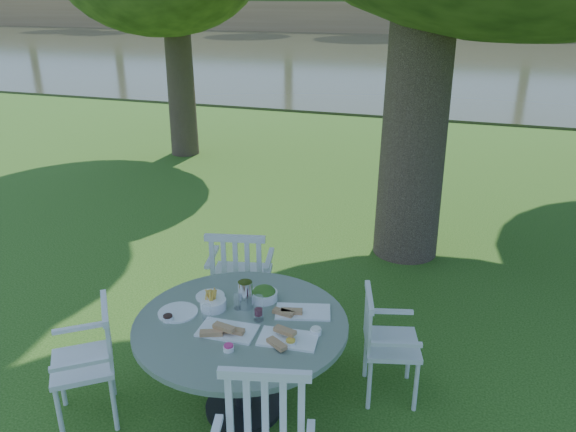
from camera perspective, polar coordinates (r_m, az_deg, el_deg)
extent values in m
plane|color=#1A410D|center=(5.56, -0.66, -8.90)|extent=(140.00, 140.00, 0.00)
cylinder|color=black|center=(4.35, -4.49, -18.70)|extent=(0.56, 0.56, 0.04)
cylinder|color=black|center=(4.13, -4.64, -14.98)|extent=(0.12, 0.12, 0.66)
cylinder|color=slate|center=(3.93, -4.79, -10.87)|extent=(1.47, 1.47, 0.04)
cylinder|color=silver|center=(4.30, 12.86, -16.54)|extent=(0.03, 0.03, 0.42)
cylinder|color=silver|center=(4.59, 12.16, -13.69)|extent=(0.03, 0.03, 0.42)
cylinder|color=silver|center=(4.26, 8.25, -16.61)|extent=(0.03, 0.03, 0.42)
cylinder|color=silver|center=(4.55, 7.91, -13.72)|extent=(0.03, 0.03, 0.42)
cube|color=silver|center=(4.29, 10.50, -12.68)|extent=(0.48, 0.51, 0.04)
cube|color=silver|center=(4.17, 8.12, -10.48)|extent=(0.14, 0.42, 0.43)
cylinder|color=silver|center=(5.25, -1.96, -7.78)|extent=(0.04, 0.04, 0.49)
cylinder|color=silver|center=(5.32, -6.68, -7.52)|extent=(0.04, 0.04, 0.49)
cylinder|color=silver|center=(4.92, -2.54, -10.03)|extent=(0.04, 0.04, 0.49)
cylinder|color=silver|center=(4.99, -7.60, -9.71)|extent=(0.04, 0.04, 0.49)
cube|color=silver|center=(4.98, -4.79, -6.08)|extent=(0.59, 0.56, 0.04)
cube|color=silver|center=(4.69, -5.34, -4.84)|extent=(0.50, 0.16, 0.50)
cylinder|color=silver|center=(4.55, -22.03, -15.22)|extent=(0.03, 0.03, 0.44)
cylinder|color=silver|center=(4.24, -22.18, -18.28)|extent=(0.03, 0.03, 0.44)
cylinder|color=silver|center=(4.53, -17.51, -14.74)|extent=(0.03, 0.03, 0.44)
cylinder|color=silver|center=(4.22, -17.26, -17.78)|extent=(0.03, 0.03, 0.44)
cube|color=silver|center=(4.24, -20.16, -13.93)|extent=(0.59, 0.60, 0.04)
cube|color=silver|center=(4.12, -17.81, -11.32)|extent=(0.30, 0.38, 0.44)
cube|color=silver|center=(3.21, -2.33, -19.05)|extent=(0.50, 0.16, 0.50)
cube|color=white|center=(3.82, -6.16, -11.50)|extent=(0.39, 0.25, 0.01)
cube|color=white|center=(3.72, 0.01, -12.37)|extent=(0.40, 0.26, 0.01)
cube|color=white|center=(3.99, 1.53, -9.70)|extent=(0.42, 0.30, 0.02)
cylinder|color=white|center=(4.06, -11.12, -9.59)|extent=(0.28, 0.28, 0.01)
cylinder|color=white|center=(4.22, -7.91, -8.07)|extent=(0.21, 0.21, 0.01)
cylinder|color=white|center=(4.06, -7.60, -8.88)|extent=(0.19, 0.19, 0.07)
cylinder|color=white|center=(4.14, -2.45, -8.09)|extent=(0.20, 0.20, 0.07)
cylinder|color=silver|center=(4.02, -4.34, -8.00)|extent=(0.10, 0.10, 0.21)
cylinder|color=white|center=(3.87, -3.02, -9.35)|extent=(0.07, 0.07, 0.19)
cylinder|color=white|center=(4.03, -5.10, -8.65)|extent=(0.06, 0.06, 0.11)
cylinder|color=white|center=(3.93, -8.25, -9.68)|extent=(0.06, 0.06, 0.11)
cylinder|color=white|center=(3.64, -6.05, -13.23)|extent=(0.07, 0.07, 0.03)
cylinder|color=white|center=(3.66, 0.26, -12.80)|extent=(0.07, 0.07, 0.03)
cylinder|color=white|center=(3.77, 2.84, -11.66)|extent=(0.08, 0.08, 0.03)
cylinder|color=white|center=(3.99, -12.10, -10.17)|extent=(0.07, 0.07, 0.03)
cube|color=#323620|center=(27.71, 15.58, 15.18)|extent=(100.00, 28.00, 0.12)
cube|color=olive|center=(43.08, 17.19, 18.61)|extent=(100.00, 3.00, 2.20)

